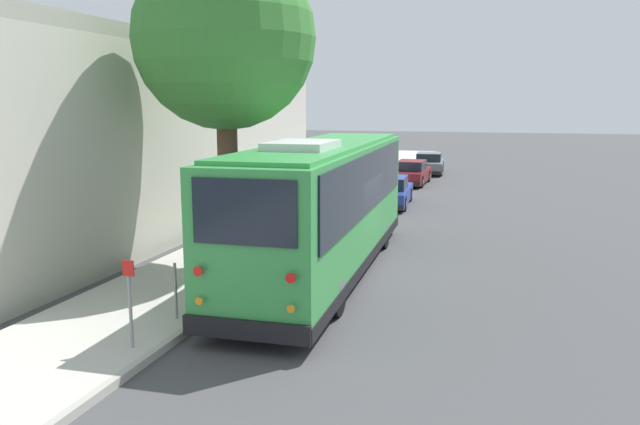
# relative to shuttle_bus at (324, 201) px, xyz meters

# --- Properties ---
(ground_plane) EXTENTS (160.00, 160.00, 0.00)m
(ground_plane) POSITION_rel_shuttle_bus_xyz_m (0.41, -0.78, -1.92)
(ground_plane) COLOR #474749
(sidewalk_slab) EXTENTS (80.00, 3.23, 0.15)m
(sidewalk_slab) POSITION_rel_shuttle_bus_xyz_m (0.41, 3.03, -1.85)
(sidewalk_slab) COLOR beige
(sidewalk_slab) RESTS_ON ground
(curb_strip) EXTENTS (80.00, 0.14, 0.15)m
(curb_strip) POSITION_rel_shuttle_bus_xyz_m (0.41, 1.35, -1.85)
(curb_strip) COLOR #AAA69D
(curb_strip) RESTS_ON ground
(shuttle_bus) EXTENTS (11.30, 2.90, 3.56)m
(shuttle_bus) POSITION_rel_shuttle_bus_xyz_m (0.00, 0.00, 0.00)
(shuttle_bus) COLOR green
(shuttle_bus) RESTS_ON ground
(parked_sedan_blue) EXTENTS (4.43, 1.87, 1.27)m
(parked_sedan_blue) POSITION_rel_shuttle_bus_xyz_m (11.24, 0.27, -1.34)
(parked_sedan_blue) COLOR navy
(parked_sedan_blue) RESTS_ON ground
(parked_sedan_maroon) EXTENTS (4.34, 1.77, 1.30)m
(parked_sedan_maroon) POSITION_rel_shuttle_bus_xyz_m (18.57, 0.38, -1.32)
(parked_sedan_maroon) COLOR maroon
(parked_sedan_maroon) RESTS_ON ground
(parked_sedan_gray) EXTENTS (4.48, 1.98, 1.30)m
(parked_sedan_gray) POSITION_rel_shuttle_bus_xyz_m (24.10, 0.07, -1.31)
(parked_sedan_gray) COLOR slate
(parked_sedan_gray) RESTS_ON ground
(street_tree) EXTENTS (4.60, 4.60, 8.84)m
(street_tree) POSITION_rel_shuttle_bus_xyz_m (-0.16, 2.52, 4.36)
(street_tree) COLOR brown
(street_tree) RESTS_ON sidewalk_slab
(sign_post_near) EXTENTS (0.06, 0.22, 1.58)m
(sign_post_near) POSITION_rel_shuttle_bus_xyz_m (-6.08, 1.77, -0.96)
(sign_post_near) COLOR gray
(sign_post_near) RESTS_ON sidewalk_slab
(sign_post_far) EXTENTS (0.06, 0.06, 1.14)m
(sign_post_far) POSITION_rel_shuttle_bus_xyz_m (-4.52, 1.77, -1.20)
(sign_post_far) COLOR gray
(sign_post_far) RESTS_ON sidewalk_slab
(building_backdrop) EXTENTS (21.94, 6.16, 6.44)m
(building_backdrop) POSITION_rel_shuttle_bus_xyz_m (3.97, 8.29, 1.11)
(building_backdrop) COLOR beige
(building_backdrop) RESTS_ON ground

